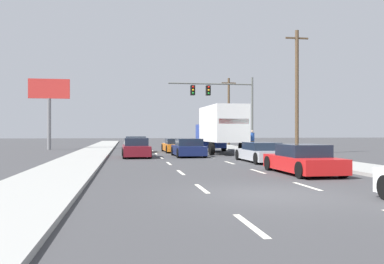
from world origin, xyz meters
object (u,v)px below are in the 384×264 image
at_px(traffic_signal_mast, 218,96).
at_px(roadside_billboard, 49,100).
at_px(utility_pole_far, 229,111).
at_px(car_gray, 135,145).
at_px(box_truck, 220,127).
at_px(car_silver, 261,153).
at_px(pedestrian_near_corner, 252,140).
at_px(car_navy, 188,148).
at_px(car_maroon, 136,149).
at_px(car_orange, 176,146).
at_px(car_red, 303,160).
at_px(utility_pole_mid, 297,90).

distance_m(traffic_signal_mast, roadside_billboard, 16.12).
height_order(utility_pole_far, roadside_billboard, utility_pole_far).
xyz_separation_m(car_gray, box_truck, (6.60, -2.99, 1.52)).
bearing_deg(car_gray, car_silver, -60.78).
bearing_deg(pedestrian_near_corner, car_silver, -104.72).
bearing_deg(roadside_billboard, pedestrian_near_corner, -20.89).
relative_size(traffic_signal_mast, roadside_billboard, 1.25).
relative_size(traffic_signal_mast, pedestrian_near_corner, 4.93).
height_order(car_silver, traffic_signal_mast, traffic_signal_mast).
distance_m(car_silver, traffic_signal_mast, 17.30).
xyz_separation_m(car_gray, traffic_signal_mast, (8.10, 4.34, 4.55)).
relative_size(car_gray, car_navy, 1.01).
relative_size(car_maroon, car_orange, 0.96).
relative_size(car_maroon, car_red, 0.97).
distance_m(car_orange, utility_pole_far, 18.29).
bearing_deg(car_silver, pedestrian_near_corner, 75.28).
bearing_deg(car_gray, utility_pole_far, 52.03).
distance_m(car_maroon, utility_pole_far, 25.35).
xyz_separation_m(car_orange, car_silver, (3.56, -11.69, 0.00)).
distance_m(car_orange, car_navy, 6.15).
xyz_separation_m(car_gray, pedestrian_near_corner, (9.81, -1.09, 0.39)).
distance_m(car_maroon, car_navy, 3.60).
relative_size(car_silver, car_red, 1.05).
height_order(car_red, pedestrian_near_corner, pedestrian_near_corner).
distance_m(car_maroon, roadside_billboard, 15.42).
distance_m(car_red, traffic_signal_mast, 23.78).
bearing_deg(car_navy, utility_pole_far, 69.15).
bearing_deg(utility_pole_far, car_silver, -100.23).
relative_size(car_red, roadside_billboard, 0.67).
height_order(car_orange, car_red, car_red).
bearing_deg(box_truck, traffic_signal_mast, 78.45).
bearing_deg(pedestrian_near_corner, car_red, -100.73).
height_order(car_orange, box_truck, box_truck).
relative_size(car_maroon, utility_pole_mid, 0.46).
bearing_deg(roadside_billboard, car_gray, -35.57).
relative_size(car_gray, box_truck, 0.50).
bearing_deg(box_truck, car_gray, 155.60).
xyz_separation_m(box_truck, utility_pole_mid, (5.52, -2.06, 2.76)).
distance_m(roadside_billboard, pedestrian_near_corner, 19.39).
relative_size(car_gray, utility_pole_mid, 0.44).
xyz_separation_m(car_maroon, roadside_billboard, (-7.85, 12.60, 4.15)).
xyz_separation_m(car_orange, pedestrian_near_corner, (6.50, -0.49, 0.46)).
bearing_deg(car_red, utility_pole_far, 81.01).
height_order(car_gray, utility_pole_mid, utility_pole_mid).
distance_m(traffic_signal_mast, pedestrian_near_corner, 7.05).
bearing_deg(utility_pole_mid, car_gray, 157.35).
distance_m(car_gray, box_truck, 7.40).
height_order(utility_pole_far, pedestrian_near_corner, utility_pole_far).
bearing_deg(car_gray, roadside_billboard, 144.43).
xyz_separation_m(car_red, roadside_billboard, (-14.39, 24.62, 4.18)).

